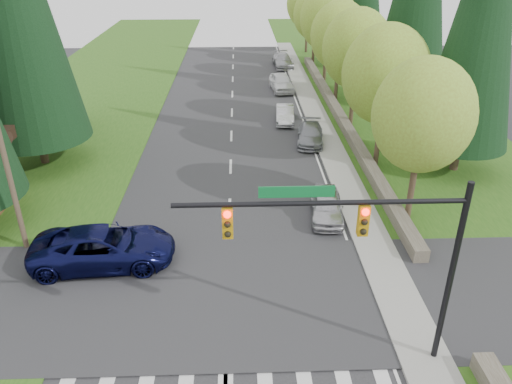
{
  "coord_description": "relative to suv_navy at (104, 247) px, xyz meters",
  "views": [
    {
      "loc": [
        0.58,
        -8.07,
        13.03
      ],
      "look_at": [
        1.3,
        11.9,
        2.8
      ],
      "focal_mm": 35.0,
      "sensor_mm": 36.0,
      "label": 1
    }
  ],
  "objects": [
    {
      "name": "grass_east",
      "position": [
        18.47,
        9.41,
        -0.83
      ],
      "size": [
        14.0,
        110.0,
        0.06
      ],
      "primitive_type": "cube",
      "color": "#275115",
      "rests_on": "ground"
    },
    {
      "name": "grass_west",
      "position": [
        -7.53,
        9.41,
        -0.83
      ],
      "size": [
        14.0,
        110.0,
        0.06
      ],
      "primitive_type": "cube",
      "color": "#275115",
      "rests_on": "ground"
    },
    {
      "name": "cross_street",
      "position": [
        5.47,
        -2.59,
        -0.86
      ],
      "size": [
        120.0,
        8.0,
        0.1
      ],
      "primitive_type": "cube",
      "color": "#28282B",
      "rests_on": "ground"
    },
    {
      "name": "sidewalk_east",
      "position": [
        12.37,
        11.41,
        -0.8
      ],
      "size": [
        1.8,
        80.0,
        0.13
      ],
      "primitive_type": "cube",
      "color": "gray",
      "rests_on": "ground"
    },
    {
      "name": "curb_east",
      "position": [
        11.52,
        11.41,
        -0.8
      ],
      "size": [
        0.2,
        80.0,
        0.13
      ],
      "primitive_type": "cube",
      "color": "gray",
      "rests_on": "ground"
    },
    {
      "name": "stone_wall_north",
      "position": [
        14.07,
        19.41,
        -0.51
      ],
      "size": [
        0.7,
        40.0,
        0.7
      ],
      "primitive_type": "cube",
      "color": "#4C4438",
      "rests_on": "ground"
    },
    {
      "name": "traffic_signal",
      "position": [
        9.84,
        -6.09,
        4.12
      ],
      "size": [
        8.7,
        0.37,
        6.8
      ],
      "color": "black",
      "rests_on": "ground"
    },
    {
      "name": "utility_pole",
      "position": [
        -4.03,
        1.41,
        4.28
      ],
      "size": [
        1.6,
        0.24,
        10.0
      ],
      "color": "#473828",
      "rests_on": "ground"
    },
    {
      "name": "decid_tree_0",
      "position": [
        14.67,
        3.41,
        4.74
      ],
      "size": [
        4.8,
        4.8,
        8.37
      ],
      "color": "#38281C",
      "rests_on": "ground"
    },
    {
      "name": "decid_tree_1",
      "position": [
        14.77,
        10.41,
        4.93
      ],
      "size": [
        5.2,
        5.2,
        8.8
      ],
      "color": "#38281C",
      "rests_on": "ground"
    },
    {
      "name": "decid_tree_2",
      "position": [
        14.57,
        17.41,
        5.07
      ],
      "size": [
        5.0,
        5.0,
        8.82
      ],
      "color": "#38281C",
      "rests_on": "ground"
    },
    {
      "name": "decid_tree_3",
      "position": [
        14.67,
        24.41,
        4.8
      ],
      "size": [
        5.0,
        5.0,
        8.55
      ],
      "color": "#38281C",
      "rests_on": "ground"
    },
    {
      "name": "decid_tree_4",
      "position": [
        14.77,
        31.41,
        5.2
      ],
      "size": [
        5.4,
        5.4,
        9.18
      ],
      "color": "#38281C",
      "rests_on": "ground"
    },
    {
      "name": "decid_tree_5",
      "position": [
        14.57,
        38.41,
        4.67
      ],
      "size": [
        4.8,
        4.8,
        8.3
      ],
      "color": "#38281C",
      "rests_on": "ground"
    },
    {
      "name": "decid_tree_6",
      "position": [
        14.67,
        45.41,
        5.0
      ],
      "size": [
        5.2,
        5.2,
        8.86
      ],
      "color": "#38281C",
      "rests_on": "ground"
    },
    {
      "name": "conifer_e_a",
      "position": [
        19.47,
        9.41,
        8.93
      ],
      "size": [
        5.44,
        5.44,
        17.8
      ],
      "color": "#38281C",
      "rests_on": "ground"
    },
    {
      "name": "suv_navy",
      "position": [
        0.0,
        0.0,
        0.0
      ],
      "size": [
        6.41,
        3.33,
        1.73
      ],
      "primitive_type": "imported",
      "rotation": [
        0.0,
        0.0,
        1.65
      ],
      "color": "#0B0D38",
      "rests_on": "ground"
    },
    {
      "name": "parked_car_a",
      "position": [
        10.51,
        3.78,
        -0.18
      ],
      "size": [
        2.02,
        4.15,
        1.37
      ],
      "primitive_type": "imported",
      "rotation": [
        0.0,
        0.0,
        -0.1
      ],
      "color": "#B9B8BD",
      "rests_on": "ground"
    },
    {
      "name": "parked_car_b",
      "position": [
        11.07,
        14.33,
        -0.24
      ],
      "size": [
        2.31,
        4.5,
        1.25
      ],
      "primitive_type": "imported",
      "rotation": [
        0.0,
        0.0,
        -0.13
      ],
      "color": "gray",
      "rests_on": "ground"
    },
    {
      "name": "parked_car_c",
      "position": [
        9.67,
        18.89,
        -0.22
      ],
      "size": [
        1.6,
        3.95,
        1.28
      ],
      "primitive_type": "imported",
      "rotation": [
        0.0,
        0.0,
        -0.07
      ],
      "color": "#BABABF",
      "rests_on": "ground"
    },
    {
      "name": "parked_car_d",
      "position": [
        10.13,
        27.95,
        -0.07
      ],
      "size": [
        2.35,
        4.82,
        1.58
      ],
      "primitive_type": "imported",
      "rotation": [
        0.0,
        0.0,
        0.11
      ],
      "color": "white",
      "rests_on": "ground"
    },
    {
      "name": "parked_car_e",
      "position": [
        11.07,
        37.68,
        -0.15
      ],
      "size": [
        2.25,
        5.01,
        1.43
      ],
      "primitive_type": "imported",
      "rotation": [
        0.0,
        0.0,
        0.05
      ],
      "color": "#9B9B9F",
      "rests_on": "ground"
    }
  ]
}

